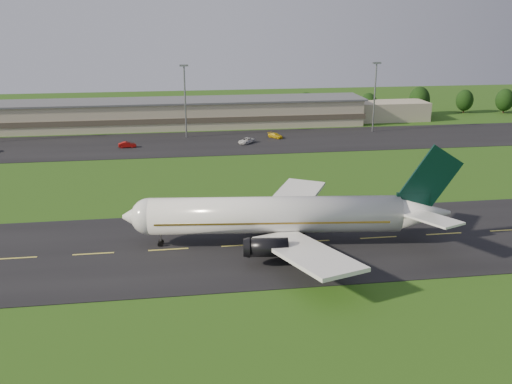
{
  "coord_description": "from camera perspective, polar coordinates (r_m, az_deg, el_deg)",
  "views": [
    {
      "loc": [
        1.71,
        -80.19,
        34.45
      ],
      "look_at": [
        14.52,
        8.0,
        6.0
      ],
      "focal_mm": 40.0,
      "sensor_mm": 36.0,
      "label": 1
    }
  ],
  "objects": [
    {
      "name": "service_vehicle_d",
      "position": [
        161.55,
        1.96,
        5.67
      ],
      "size": [
        4.43,
        4.89,
        1.37
      ],
      "primitive_type": "imported",
      "rotation": [
        0.0,
        0.0,
        0.67
      ],
      "color": "gold",
      "rests_on": "apron"
    },
    {
      "name": "apron",
      "position": [
        156.04,
        -8.72,
        4.76
      ],
      "size": [
        260.0,
        30.0,
        0.1
      ],
      "primitive_type": "cube",
      "color": "black",
      "rests_on": "ground"
    },
    {
      "name": "light_mast_east",
      "position": [
        171.84,
        11.82,
        10.08
      ],
      "size": [
        2.4,
        1.2,
        20.35
      ],
      "color": "gray",
      "rests_on": "ground"
    },
    {
      "name": "taxiway",
      "position": [
        87.27,
        -8.76,
        -5.73
      ],
      "size": [
        220.0,
        30.0,
        0.1
      ],
      "primitive_type": "cube",
      "color": "black",
      "rests_on": "ground"
    },
    {
      "name": "light_mast_centre",
      "position": [
        161.69,
        -7.13,
        9.85
      ],
      "size": [
        2.4,
        1.2,
        20.35
      ],
      "color": "gray",
      "rests_on": "ground"
    },
    {
      "name": "service_vehicle_c",
      "position": [
        154.78,
        -0.97,
        5.16
      ],
      "size": [
        5.4,
        5.42,
        1.46
      ],
      "primitive_type": "imported",
      "rotation": [
        0.0,
        0.0,
        -0.78
      ],
      "color": "silver",
      "rests_on": "apron"
    },
    {
      "name": "airliner",
      "position": [
        86.84,
        2.46,
        -2.37
      ],
      "size": [
        51.24,
        41.94,
        15.57
      ],
      "rotation": [
        0.0,
        0.0,
        -0.11
      ],
      "color": "white",
      "rests_on": "ground"
    },
    {
      "name": "service_vehicle_b",
      "position": [
        153.68,
        -12.75,
        4.64
      ],
      "size": [
        4.64,
        1.75,
        1.51
      ],
      "primitive_type": "imported",
      "rotation": [
        0.0,
        0.0,
        1.6
      ],
      "color": "maroon",
      "rests_on": "apron"
    },
    {
      "name": "tree_line",
      "position": [
        190.37,
        0.36,
        8.7
      ],
      "size": [
        200.33,
        8.71,
        9.63
      ],
      "color": "black",
      "rests_on": "ground"
    },
    {
      "name": "terminal",
      "position": [
        179.05,
        -6.7,
        7.79
      ],
      "size": [
        145.0,
        16.0,
        8.4
      ],
      "color": "#B8AA8C",
      "rests_on": "ground"
    },
    {
      "name": "ground",
      "position": [
        87.29,
        -8.76,
        -5.76
      ],
      "size": [
        360.0,
        360.0,
        0.0
      ],
      "primitive_type": "plane",
      "color": "#214912",
      "rests_on": "ground"
    }
  ]
}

